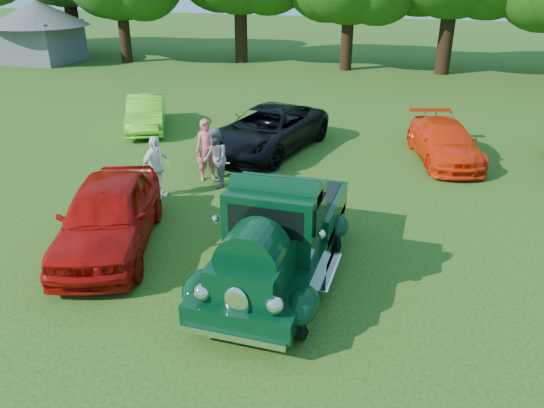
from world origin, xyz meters
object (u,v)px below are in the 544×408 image
(red_convertible, at_px, (109,215))
(gazebo, at_px, (39,24))
(spectator_pink, at_px, (207,150))
(spectator_white, at_px, (156,167))
(spectator_grey, at_px, (215,158))
(hero_pickup, at_px, (279,237))
(back_car_lime, at_px, (146,113))
(back_car_black, at_px, (268,130))
(back_car_orange, at_px, (444,142))

(red_convertible, xyz_separation_m, gazebo, (-18.37, 20.89, 1.60))
(spectator_pink, xyz_separation_m, spectator_white, (-0.83, -1.60, -0.05))
(spectator_grey, bearing_deg, gazebo, -164.16)
(hero_pickup, height_order, back_car_lime, hero_pickup)
(spectator_grey, bearing_deg, back_car_lime, -166.93)
(spectator_pink, bearing_deg, red_convertible, -127.38)
(red_convertible, distance_m, spectator_grey, 4.16)
(spectator_white, bearing_deg, red_convertible, -154.80)
(hero_pickup, bearing_deg, spectator_grey, 126.78)
(back_car_black, height_order, back_car_orange, back_car_black)
(hero_pickup, xyz_separation_m, red_convertible, (-3.98, 0.07, -0.10))
(back_car_black, height_order, spectator_pink, spectator_pink)
(back_car_black, relative_size, spectator_grey, 3.14)
(back_car_orange, xyz_separation_m, spectator_white, (-7.53, -5.47, 0.25))
(spectator_pink, distance_m, spectator_white, 1.80)
(spectator_white, height_order, gazebo, gazebo)
(spectator_grey, relative_size, spectator_white, 0.99)
(red_convertible, xyz_separation_m, back_car_orange, (7.16, 8.37, -0.17))
(spectator_pink, height_order, gazebo, gazebo)
(back_car_black, xyz_separation_m, back_car_orange, (5.81, 0.80, -0.13))
(hero_pickup, distance_m, back_car_lime, 11.89)
(spectator_pink, height_order, spectator_white, spectator_pink)
(back_car_lime, relative_size, back_car_orange, 0.91)
(spectator_pink, height_order, spectator_grey, spectator_pink)
(back_car_black, relative_size, spectator_pink, 2.93)
(spectator_white, bearing_deg, gazebo, 62.73)
(hero_pickup, distance_m, spectator_pink, 5.77)
(hero_pickup, distance_m, spectator_grey, 5.16)
(back_car_lime, bearing_deg, back_car_black, -39.09)
(gazebo, bearing_deg, spectator_pink, -41.06)
(back_car_orange, xyz_separation_m, spectator_grey, (-6.27, -4.30, 0.24))
(back_car_black, distance_m, spectator_white, 4.98)
(back_car_orange, distance_m, gazebo, 28.49)
(spectator_pink, bearing_deg, back_car_orange, -1.64)
(back_car_orange, relative_size, spectator_pink, 2.33)
(back_car_lime, bearing_deg, spectator_white, -84.91)
(back_car_orange, bearing_deg, spectator_pink, -166.22)
(back_car_orange, xyz_separation_m, spectator_pink, (-6.70, -3.87, 0.30))
(back_car_lime, xyz_separation_m, gazebo, (-14.39, 12.13, 1.76))
(back_car_black, distance_m, gazebo, 23.85)
(spectator_grey, height_order, spectator_white, spectator_white)
(hero_pickup, xyz_separation_m, back_car_lime, (-7.96, 8.82, -0.25))
(red_convertible, xyz_separation_m, back_car_black, (1.35, 7.57, -0.05))
(hero_pickup, height_order, spectator_white, hero_pickup)
(back_car_black, bearing_deg, hero_pickup, -58.99)
(back_car_black, bearing_deg, gazebo, 157.95)
(red_convertible, xyz_separation_m, spectator_pink, (0.45, 4.50, 0.12))
(back_car_black, height_order, spectator_white, spectator_white)
(back_car_lime, bearing_deg, spectator_grey, -70.42)
(back_car_lime, distance_m, spectator_pink, 6.15)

